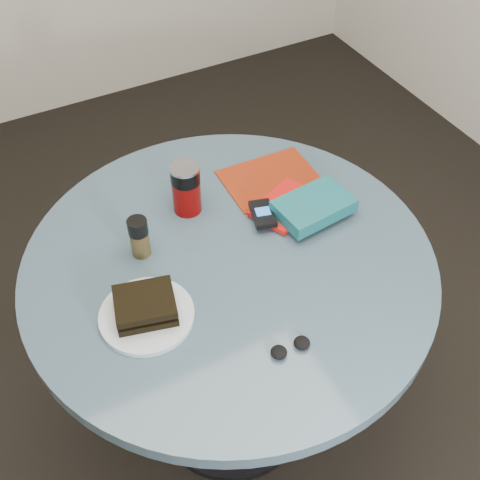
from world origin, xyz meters
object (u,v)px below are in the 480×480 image
plate (147,315)px  table (230,300)px  mp3_player (263,214)px  headphones (290,347)px  magazine (271,179)px  sandwich (145,306)px  red_book (285,205)px  novel (314,206)px  pepper_grinder (139,237)px  soda_can (186,188)px

plate → table: bearing=16.4°
mp3_player → headphones: (-0.14, -0.37, -0.02)m
table → mp3_player: size_ratio=9.46×
magazine → plate: bearing=-147.8°
table → plate: size_ratio=4.75×
plate → magazine: 0.55m
sandwich → table: bearing=15.6°
table → red_book: (0.21, 0.09, 0.18)m
headphones → red_book: bearing=60.5°
sandwich → red_book: bearing=18.9°
table → sandwich: sandwich is taller
red_book → novel: size_ratio=0.92×
plate → novel: novel is taller
mp3_player → sandwich: bearing=-159.4°
sandwich → mp3_player: (0.37, 0.14, -0.01)m
sandwich → magazine: bearing=30.0°
pepper_grinder → soda_can: bearing=29.0°
novel → red_book: bearing=121.4°
table → pepper_grinder: bearing=147.2°
table → magazine: 0.35m
novel → headphones: bearing=-135.1°
soda_can → sandwich: bearing=-129.3°
plate → novel: 0.51m
sandwich → pepper_grinder: size_ratio=1.40×
plate → mp3_player: bearing=21.1°
sandwich → pepper_grinder: bearing=71.9°
novel → mp3_player: bearing=153.4°
pepper_grinder → magazine: pepper_grinder is taller
table → soda_can: 0.31m
magazine → soda_can: bearing=-177.9°
sandwich → soda_can: size_ratio=1.09×
table → headphones: bearing=-90.9°
red_book → table: bearing=178.5°
soda_can → novel: size_ratio=0.74×
pepper_grinder → magazine: (0.41, 0.09, -0.05)m
magazine → sandwich: bearing=-148.1°
red_book → headphones: (-0.21, -0.38, -0.00)m
novel → magazine: bearing=90.8°
plate → pepper_grinder: pepper_grinder is taller
magazine → headphones: 0.55m
magazine → headphones: bearing=-113.7°
sandwich → magazine: (0.47, 0.27, -0.03)m
red_book → mp3_player: size_ratio=1.66×
mp3_player → red_book: bearing=10.3°
pepper_grinder → magazine: 0.43m
plate → headphones: size_ratio=2.28×
table → red_book: 0.29m
plate → soda_can: size_ratio=1.50×
plate → pepper_grinder: (0.06, 0.19, 0.05)m
sandwich → novel: (0.49, 0.09, 0.00)m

